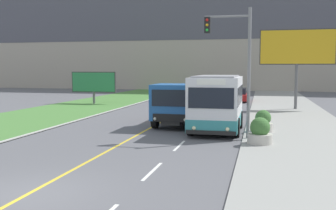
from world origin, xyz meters
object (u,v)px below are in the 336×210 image
traffic_light_mast (237,57)px  billboard_large (297,49)px  city_bus (217,104)px  planter_round_near (260,132)px  car_distant (239,95)px  dump_truck (178,105)px  billboard_small (94,83)px  planter_round_second (263,122)px

traffic_light_mast → billboard_large: (4.09, 15.19, 1.04)m
city_bus → planter_round_near: bearing=-55.1°
car_distant → dump_truck: bearing=-97.9°
billboard_small → planter_round_near: size_ratio=3.79×
dump_truck → billboard_small: 17.08m
billboard_large → planter_round_near: (-2.89, -16.52, -4.51)m
city_bus → planter_round_second: (2.51, 0.25, -0.98)m
car_distant → billboard_small: size_ratio=0.93×
city_bus → dump_truck: size_ratio=0.81×
dump_truck → traffic_light_mast: size_ratio=1.04×
car_distant → billboard_small: billboard_small is taller
billboard_large → car_distant: bearing=125.1°
dump_truck → billboard_large: bearing=56.1°
city_bus → car_distant: size_ratio=1.25×
billboard_large → billboard_small: 19.27m
traffic_light_mast → billboard_small: size_ratio=1.40×
city_bus → planter_round_near: size_ratio=4.44×
traffic_light_mast → billboard_small: 22.31m
billboard_large → planter_round_near: bearing=-99.9°
dump_truck → traffic_light_mast: bearing=-44.4°
dump_truck → billboard_small: (-11.21, 12.87, 0.79)m
billboard_large → billboard_small: billboard_large is taller
car_distant → billboard_large: bearing=-54.9°
car_distant → planter_round_near: size_ratio=3.54×
traffic_light_mast → planter_round_second: bearing=59.7°
traffic_light_mast → planter_round_second: (1.35, 2.30, -3.48)m
dump_truck → planter_round_second: 5.26m
traffic_light_mast → planter_round_second: traffic_light_mast is taller
traffic_light_mast → billboard_large: size_ratio=0.95×
planter_round_near → dump_truck: bearing=134.7°
dump_truck → planter_round_second: size_ratio=5.66×
dump_truck → planter_round_near: size_ratio=5.50×
city_bus → billboard_large: bearing=68.2°
dump_truck → billboard_large: 14.46m
billboard_small → planter_round_second: 21.62m
dump_truck → billboard_large: billboard_large is taller
city_bus → dump_truck: 2.98m
dump_truck → traffic_light_mast: 5.86m
city_bus → traffic_light_mast: traffic_light_mast is taller
city_bus → billboard_small: size_ratio=1.17×
billboard_large → billboard_small: size_ratio=1.47×
traffic_light_mast → planter_round_second: size_ratio=5.46×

